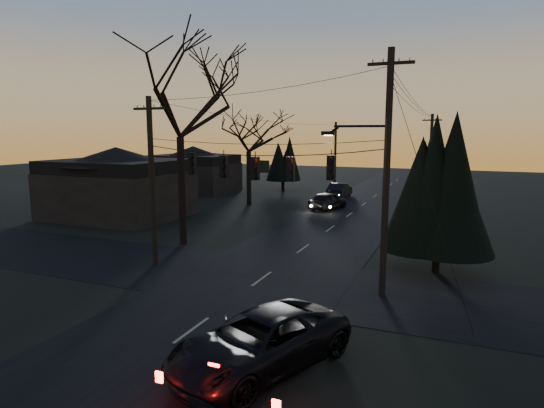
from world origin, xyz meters
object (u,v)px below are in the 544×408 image
at_px(utility_pole_far_l, 335,187).
at_px(evergreen_right, 441,171).
at_px(suv_near, 260,342).
at_px(sedan_oncoming_a, 328,201).
at_px(sedan_oncoming_b, 340,190).
at_px(utility_pole_left, 155,265).
at_px(utility_pole_far_r, 428,202).
at_px(bare_tree_left, 179,92).
at_px(utility_pole_right, 382,295).

bearing_deg(utility_pole_far_l, evergreen_right, -67.09).
relative_size(suv_near, sedan_oncoming_a, 1.28).
distance_m(sedan_oncoming_a, sedan_oncoming_b, 7.52).
bearing_deg(suv_near, utility_pole_left, 164.79).
bearing_deg(utility_pole_far_r, evergreen_right, -85.41).
bearing_deg(bare_tree_left, sedan_oncoming_b, 80.37).
distance_m(utility_pole_left, sedan_oncoming_a, 20.24).
relative_size(utility_pole_far_r, evergreen_right, 0.97).
relative_size(utility_pole_right, utility_pole_far_l, 1.25).
distance_m(utility_pole_far_l, sedan_oncoming_a, 16.51).
distance_m(utility_pole_far_l, bare_tree_left, 33.01).
relative_size(utility_pole_far_r, sedan_oncoming_b, 1.82).
relative_size(evergreen_right, sedan_oncoming_b, 1.87).
bearing_deg(utility_pole_far_r, bare_tree_left, -118.02).
bearing_deg(utility_pole_left, sedan_oncoming_b, 84.16).
relative_size(utility_pole_left, utility_pole_far_r, 1.00).
height_order(utility_pole_left, suv_near, utility_pole_left).
bearing_deg(utility_pole_far_l, sedan_oncoming_b, -72.00).
xyz_separation_m(utility_pole_far_r, utility_pole_far_l, (-11.50, 8.00, 0.00)).
bearing_deg(sedan_oncoming_b, bare_tree_left, 81.04).
relative_size(utility_pole_right, suv_near, 1.74).
distance_m(utility_pole_right, bare_tree_left, 16.12).
height_order(utility_pole_right, bare_tree_left, bare_tree_left).
height_order(bare_tree_left, evergreen_right, bare_tree_left).
bearing_deg(bare_tree_left, utility_pole_left, -75.35).
xyz_separation_m(utility_pole_far_l, sedan_oncoming_a, (3.61, -16.10, 0.77)).
distance_m(utility_pole_left, utility_pole_far_l, 36.00).
distance_m(utility_pole_far_l, suv_near, 44.36).
bearing_deg(utility_pole_far_l, utility_pole_right, -72.28).
height_order(utility_pole_far_r, sedan_oncoming_a, utility_pole_far_r).
bearing_deg(sedan_oncoming_b, evergreen_right, 115.32).
bearing_deg(suv_near, utility_pole_right, 96.24).
bearing_deg(utility_pole_right, sedan_oncoming_b, 107.62).
bearing_deg(utility_pole_left, bare_tree_left, 104.65).
xyz_separation_m(utility_pole_right, utility_pole_far_r, (0.00, 28.00, 0.00)).
xyz_separation_m(utility_pole_far_r, evergreen_right, (1.90, -23.72, 4.96)).
bearing_deg(utility_pole_far_l, sedan_oncoming_a, -77.36).
xyz_separation_m(evergreen_right, suv_near, (-4.20, -11.66, -4.16)).
height_order(evergreen_right, sedan_oncoming_b, evergreen_right).
bearing_deg(sedan_oncoming_b, utility_pole_far_r, -175.29).
relative_size(sedan_oncoming_a, sedan_oncoming_b, 0.96).
xyz_separation_m(utility_pole_right, suv_near, (-2.30, -7.38, 0.80)).
height_order(utility_pole_left, utility_pole_far_l, utility_pole_left).
height_order(evergreen_right, suv_near, evergreen_right).
bearing_deg(utility_pole_right, sedan_oncoming_a, 111.62).
height_order(utility_pole_left, sedan_oncoming_a, utility_pole_left).
height_order(utility_pole_far_l, sedan_oncoming_a, utility_pole_far_l).
height_order(utility_pole_far_l, evergreen_right, evergreen_right).
xyz_separation_m(bare_tree_left, sedan_oncoming_b, (3.92, 23.10, -8.30)).
distance_m(evergreen_right, suv_near, 13.08).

